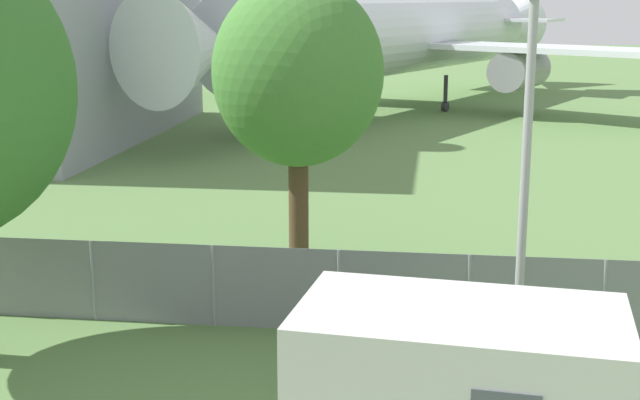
% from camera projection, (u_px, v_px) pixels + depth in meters
% --- Properties ---
extents(perimeter_fence, '(56.07, 0.07, 1.70)m').
position_uv_depth(perimeter_fence, '(214.00, 286.00, 17.99)').
color(perimeter_fence, gray).
rests_on(perimeter_fence, ground).
extents(airplane, '(30.33, 38.74, 14.05)m').
position_uv_depth(airplane, '(394.00, 34.00, 51.36)').
color(airplane, white).
rests_on(airplane, ground).
extents(portable_cabin, '(4.65, 2.98, 2.48)m').
position_uv_depth(portable_cabin, '(459.00, 396.00, 12.15)').
color(portable_cabin, silver).
rests_on(portable_cabin, ground).
extents(tree_near_hangar, '(3.88, 3.88, 7.03)m').
position_uv_depth(tree_near_hangar, '(298.00, 74.00, 20.02)').
color(tree_near_hangar, '#4C3823').
rests_on(tree_near_hangar, ground).
extents(light_mast, '(0.44, 0.44, 6.99)m').
position_uv_depth(light_mast, '(527.00, 131.00, 15.07)').
color(light_mast, '#99999E').
rests_on(light_mast, ground).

